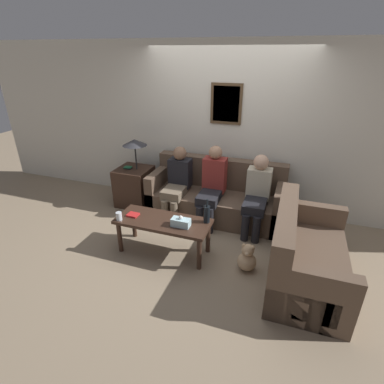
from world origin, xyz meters
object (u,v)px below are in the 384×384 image
Objects in this scene: couch_main at (216,197)px; person_middle at (212,184)px; wine_bottle at (207,214)px; person_left at (177,181)px; couch_side at (304,257)px; person_right at (257,192)px; coffee_table at (163,225)px; teddy_bear at (247,259)px; drinking_glass at (119,216)px.

person_middle reaches higher than couch_main.
wine_bottle is 0.29× the size of person_left.
person_middle is at bearing -98.48° from couch_main.
person_right is at bearing 35.96° from couch_side.
coffee_table is 3.37× the size of teddy_bear.
couch_main is 1.87× the size of person_right.
person_right is (0.50, 0.84, -0.00)m from wine_bottle.
drinking_glass is at bearing -126.72° from person_middle.
person_middle reaches higher than person_left.
person_left is at bearing 179.28° from person_right.
couch_main is at bearing 162.16° from person_right.
couch_side is at bearing -26.57° from person_left.
person_right is (0.65, -0.21, 0.29)m from couch_main.
coffee_table is at bearing 91.07° from couch_side.
person_middle is at bearing 54.38° from couch_side.
couch_side is at bearing -54.04° from person_right.
person_right reaches higher than person_left.
couch_main is 0.36m from person_middle.
couch_main is 0.68m from person_left.
person_right is (1.56, 1.16, 0.07)m from drinking_glass.
couch_main is 1.71× the size of coffee_table.
person_left reaches higher than wine_bottle.
person_right is (1.24, -0.02, 0.00)m from person_left.
person_middle reaches higher than drinking_glass.
coffee_table is 11.26× the size of drinking_glass.
couch_side is at bearing 3.36° from teddy_bear.
couch_main and couch_side have the same top height.
drinking_glass is (-1.06, -0.32, -0.07)m from wine_bottle.
teddy_bear is at bearing -0.24° from coffee_table.
person_middle is (-1.36, 0.98, 0.31)m from couch_side.
couch_main is at bearing 49.14° from couch_side.
person_left is 3.06× the size of teddy_bear.
wine_bottle is (0.15, -1.05, 0.29)m from couch_main.
couch_main reaches higher than teddy_bear.
person_middle is (0.56, 0.01, 0.02)m from person_left.
person_right is at bearing -17.84° from couch_main.
wine_bottle is at bearing -49.25° from person_left.
couch_side is 1.22m from wine_bottle.
teddy_bear is (1.10, -0.00, -0.25)m from coffee_table.
person_middle reaches higher than person_right.
coffee_table is 1.03m from person_left.
person_middle is at bearing 53.28° from drinking_glass.
person_middle is at bearing 70.36° from coffee_table.
teddy_bear is (0.06, -0.98, -0.44)m from person_right.
drinking_glass is at bearing 95.39° from couch_side.
couch_side is 1.22× the size of coffee_table.
teddy_bear is (0.74, -1.01, -0.46)m from person_middle.
wine_bottle is at bearing 165.74° from teddy_bear.
couch_side is at bearing 1.07° from coffee_table.
couch_side is 0.64m from teddy_bear.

